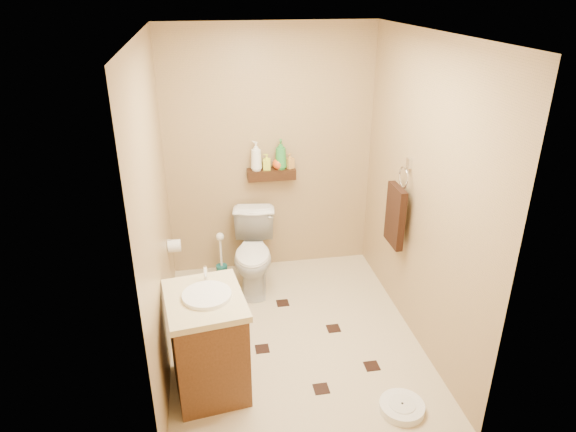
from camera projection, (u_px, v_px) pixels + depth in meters
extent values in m
plane|color=beige|center=(293.00, 336.00, 4.29)|extent=(2.50, 2.50, 0.00)
cube|color=tan|center=(270.00, 154.00, 4.91)|extent=(2.00, 0.04, 2.40)
cube|color=tan|center=(338.00, 297.00, 2.68)|extent=(2.00, 0.04, 2.40)
cube|color=tan|center=(156.00, 214.00, 3.64)|extent=(0.04, 2.50, 2.40)
cube|color=tan|center=(421.00, 195.00, 3.95)|extent=(0.04, 2.50, 2.40)
cube|color=silver|center=(295.00, 33.00, 3.30)|extent=(2.00, 2.50, 0.02)
cube|color=#3B1E10|center=(271.00, 174.00, 4.92)|extent=(0.46, 0.14, 0.10)
cube|color=black|center=(262.00, 349.00, 4.14)|extent=(0.11, 0.11, 0.01)
cube|color=black|center=(333.00, 328.00, 4.38)|extent=(0.11, 0.11, 0.01)
cube|color=black|center=(321.00, 389.00, 3.73)|extent=(0.11, 0.11, 0.01)
cube|color=black|center=(227.00, 303.00, 4.73)|extent=(0.11, 0.11, 0.01)
cube|color=black|center=(372.00, 366.00, 3.95)|extent=(0.11, 0.11, 0.01)
cube|color=black|center=(283.00, 303.00, 4.73)|extent=(0.11, 0.11, 0.01)
imported|color=white|center=(254.00, 253.00, 4.85)|extent=(0.50, 0.76, 0.72)
cube|color=brown|center=(208.00, 346.00, 3.62)|extent=(0.55, 0.65, 0.72)
cube|color=beige|center=(204.00, 300.00, 3.46)|extent=(0.60, 0.69, 0.05)
cylinder|color=white|center=(207.00, 296.00, 3.45)|extent=(0.33, 0.33, 0.05)
cylinder|color=silver|center=(205.00, 273.00, 3.61)|extent=(0.03, 0.03, 0.11)
cylinder|color=white|center=(402.00, 407.00, 3.54)|extent=(0.38, 0.38, 0.06)
cylinder|color=white|center=(402.00, 404.00, 3.52)|extent=(0.19, 0.19, 0.01)
cylinder|color=#175F5F|center=(222.00, 271.00, 5.14)|extent=(0.11, 0.11, 0.12)
cylinder|color=white|center=(221.00, 251.00, 5.05)|extent=(0.02, 0.02, 0.34)
sphere|color=white|center=(220.00, 237.00, 4.98)|extent=(0.08, 0.08, 0.08)
cube|color=silver|center=(409.00, 163.00, 4.10)|extent=(0.03, 0.06, 0.08)
torus|color=silver|center=(404.00, 177.00, 4.14)|extent=(0.02, 0.19, 0.19)
cube|color=black|center=(395.00, 216.00, 4.28)|extent=(0.06, 0.30, 0.52)
cylinder|color=white|center=(174.00, 246.00, 4.48)|extent=(0.11, 0.11, 0.11)
cylinder|color=silver|center=(169.00, 240.00, 4.45)|extent=(0.04, 0.02, 0.02)
imported|color=white|center=(256.00, 156.00, 4.82)|extent=(0.15, 0.15, 0.28)
imported|color=#E2F533|center=(267.00, 162.00, 4.86)|extent=(0.08, 0.08, 0.15)
imported|color=#EE5A1C|center=(278.00, 162.00, 4.88)|extent=(0.14, 0.14, 0.15)
imported|color=green|center=(281.00, 154.00, 4.85)|extent=(0.13, 0.13, 0.29)
imported|color=#C89042|center=(290.00, 161.00, 4.89)|extent=(0.09, 0.09, 0.15)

